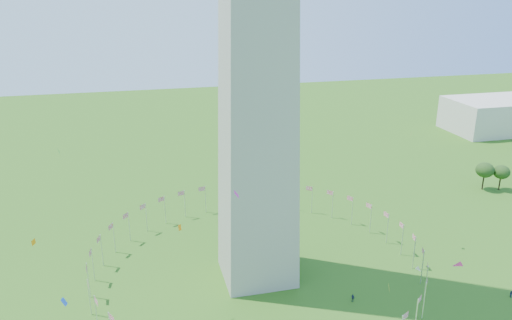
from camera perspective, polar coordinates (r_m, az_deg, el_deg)
The scene contains 3 objects.
flag_ring at distance 126.18m, azimuth 0.12°, elevation -11.20°, with size 80.24×80.24×9.00m.
gov_building_east_a at distance 277.66m, azimuth 26.04°, elevation 4.66°, with size 50.00×30.00×16.00m, color beige.
kites_aloft at distance 99.15m, azimuth 9.63°, elevation -10.73°, with size 94.52×77.14×35.62m.
Camera 1 is at (-26.66, -55.56, 68.27)m, focal length 35.00 mm.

